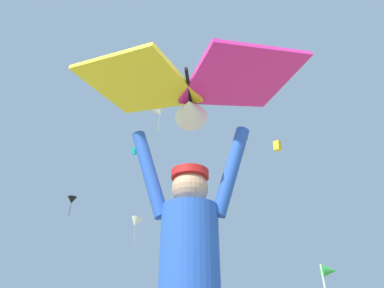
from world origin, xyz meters
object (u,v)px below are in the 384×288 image
Objects in this scene: kite_flyer_person at (190,285)px; distant_kite_black_overhead_distant at (72,200)px; held_stunt_kite at (189,89)px; marker_flag at (329,277)px; distant_kite_white_mid_left at (159,112)px; distant_kite_yellow_high_right at (277,146)px; distant_kite_teal_far_center at (134,151)px; distant_kite_white_low_right at (136,222)px; distant_kite_red_mid_right at (244,141)px.

distant_kite_black_overhead_distant is (-9.73, 22.52, 8.47)m from kite_flyer_person.
held_stunt_kite reaches higher than marker_flag.
distant_kite_yellow_high_right is (9.57, -1.76, -4.48)m from distant_kite_white_mid_left.
distant_kite_black_overhead_distant is (-2.56, -9.55, -9.53)m from distant_kite_teal_far_center.
distant_kite_teal_far_center reaches higher than distant_kite_white_mid_left.
distant_kite_white_low_right is at bearing 107.87° from marker_flag.
kite_flyer_person is at bearing -77.41° from distant_kite_teal_far_center.
distant_kite_red_mid_right reaches higher than kite_flyer_person.
distant_kite_white_low_right is at bearing 69.80° from distant_kite_black_overhead_distant.
held_stunt_kite is at bearing -107.95° from distant_kite_yellow_high_right.
distant_kite_teal_far_center is 1.24× the size of distant_kite_yellow_high_right.
distant_kite_white_mid_left is 1.75× the size of distant_kite_black_overhead_distant.
distant_kite_white_mid_left is at bearing 97.97° from held_stunt_kite.
distant_kite_yellow_high_right is (16.23, -2.49, 3.49)m from distant_kite_black_overhead_distant.
distant_kite_teal_far_center is at bearing 74.98° from distant_kite_black_overhead_distant.
distant_kite_yellow_high_right is at bearing 72.05° from held_stunt_kite.
distant_kite_yellow_high_right is 0.46× the size of marker_flag.
distant_kite_teal_far_center is (-4.10, 10.27, 1.56)m from distant_kite_white_mid_left.
marker_flag is (2.59, 4.75, -0.69)m from held_stunt_kite.
marker_flag is (12.31, -17.83, -7.87)m from distant_kite_black_overhead_distant.
distant_kite_white_mid_left is at bearing 98.01° from kite_flyer_person.
marker_flag is (-3.24, -25.72, -17.75)m from distant_kite_red_mid_right.
distant_kite_red_mid_right is at bearing 79.16° from held_stunt_kite.
distant_kite_red_mid_right is 1.21× the size of marker_flag.
distant_kite_black_overhead_distant is (-9.72, 22.59, 7.17)m from held_stunt_kite.
distant_kite_white_low_right is (-12.06, 1.62, -9.02)m from distant_kite_red_mid_right.
distant_kite_white_mid_left is 2.73× the size of distant_kite_teal_far_center.
distant_kite_white_low_right is at bearing 100.97° from held_stunt_kite.
distant_kite_white_low_right is 1.65× the size of marker_flag.
marker_flag is at bearing -97.19° from distant_kite_red_mid_right.
marker_flag is at bearing 61.11° from kite_flyer_person.
distant_kite_teal_far_center is (-7.16, 32.14, 16.70)m from held_stunt_kite.
distant_kite_yellow_high_right is at bearing -8.71° from distant_kite_black_overhead_distant.
distant_kite_teal_far_center is at bearing 102.59° from kite_flyer_person.
marker_flag is at bearing -70.40° from distant_kite_teal_far_center.
kite_flyer_person is at bearing -118.89° from marker_flag.
distant_kite_white_low_right is (-6.23, 32.03, 9.34)m from kite_flyer_person.
distant_kite_white_mid_left reaches higher than marker_flag.
distant_kite_red_mid_right reaches higher than held_stunt_kite.
marker_flag is at bearing -104.33° from distant_kite_yellow_high_right.
distant_kite_white_mid_left reaches higher than distant_kite_white_low_right.
distant_kite_black_overhead_distant reaches higher than kite_flyer_person.
distant_kite_white_low_right is at bearing 172.33° from distant_kite_red_mid_right.
distant_kite_white_mid_left is at bearing -135.94° from distant_kite_red_mid_right.
kite_flyer_person is at bearing -81.99° from distant_kite_white_mid_left.
held_stunt_kite is (-0.00, -0.07, 1.29)m from kite_flyer_person.
distant_kite_white_low_right reaches higher than held_stunt_kite.
distant_kite_red_mid_right is 31.42m from marker_flag.
kite_flyer_person is 25.95m from distant_kite_black_overhead_distant.
distant_kite_white_low_right is 12.85m from distant_kite_white_mid_left.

